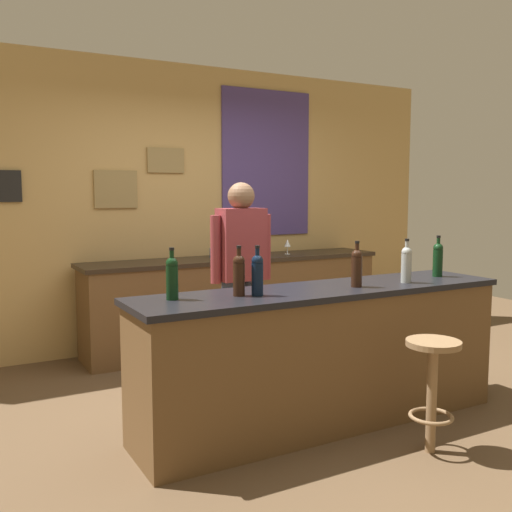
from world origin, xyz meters
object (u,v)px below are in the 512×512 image
at_px(wine_bottle_e, 406,263).
at_px(wine_glass_b, 288,244).
at_px(coffee_mug, 214,253).
at_px(wine_bottle_f, 438,258).
at_px(wine_bottle_a, 172,277).
at_px(wine_bottle_c, 257,273).
at_px(wine_glass_a, 256,246).
at_px(wine_bottle_d, 357,267).
at_px(bartender, 241,270).
at_px(bar_stool, 432,377).
at_px(wine_bottle_b, 239,274).

distance_m(wine_bottle_e, wine_glass_b, 2.16).
bearing_deg(wine_glass_b, coffee_mug, 174.55).
bearing_deg(wine_bottle_f, wine_glass_b, 91.36).
relative_size(wine_bottle_e, coffee_mug, 2.45).
xyz_separation_m(wine_bottle_a, wine_bottle_c, (0.50, -0.13, 0.00)).
bearing_deg(wine_glass_a, wine_bottle_d, -100.59).
xyz_separation_m(wine_bottle_a, wine_glass_b, (2.01, 1.95, -0.05)).
distance_m(bartender, coffee_mug, 1.23).
xyz_separation_m(wine_bottle_f, wine_glass_a, (-0.44, 1.98, -0.05)).
bearing_deg(coffee_mug, wine_glass_b, -5.45).
bearing_deg(wine_bottle_a, wine_bottle_d, -7.46).
relative_size(bar_stool, wine_bottle_c, 2.22).
xyz_separation_m(wine_bottle_a, wine_bottle_f, (2.06, -0.07, 0.00)).
bearing_deg(wine_bottle_a, wine_bottle_e, -6.32).
height_order(wine_bottle_e, wine_glass_b, wine_bottle_e).
bearing_deg(wine_bottle_b, wine_bottle_c, -23.65).
bearing_deg(wine_glass_b, bar_stool, -104.16).
bearing_deg(bar_stool, wine_glass_a, 83.85).
xyz_separation_m(wine_bottle_c, wine_bottle_f, (1.56, 0.05, 0.00)).
bearing_deg(wine_bottle_b, wine_bottle_e, -4.60).
bearing_deg(bar_stool, wine_bottle_e, 61.16).
distance_m(bar_stool, wine_bottle_e, 0.89).
bearing_deg(wine_bottle_a, wine_glass_a, 49.72).
height_order(wine_bottle_d, wine_glass_a, wine_bottle_d).
distance_m(wine_bottle_d, wine_bottle_e, 0.42).
xyz_separation_m(bartender, wine_glass_a, (0.73, 1.07, 0.07)).
xyz_separation_m(wine_bottle_a, coffee_mug, (1.21, 2.03, -0.11)).
bearing_deg(wine_bottle_f, wine_bottle_c, -178.05).
xyz_separation_m(wine_bottle_d, wine_bottle_f, (0.83, 0.09, 0.00)).
distance_m(wine_glass_b, coffee_mug, 0.81).
distance_m(wine_bottle_b, wine_bottle_f, 1.66).
distance_m(wine_bottle_a, wine_glass_a, 2.50).
xyz_separation_m(wine_bottle_a, wine_bottle_e, (1.65, -0.18, 0.00)).
bearing_deg(wine_bottle_c, wine_glass_a, 61.19).
relative_size(wine_bottle_c, wine_bottle_e, 1.00).
height_order(wine_bottle_a, wine_glass_b, wine_bottle_a).
xyz_separation_m(bar_stool, wine_bottle_b, (-0.93, 0.68, 0.60)).
xyz_separation_m(wine_bottle_d, wine_glass_b, (0.78, 2.11, -0.05)).
bearing_deg(wine_glass_a, bartender, -124.11).
relative_size(bartender, wine_bottle_e, 5.29).
xyz_separation_m(wine_bottle_f, wine_glass_b, (-0.05, 2.02, -0.05)).
bearing_deg(wine_glass_b, wine_bottle_f, -88.64).
distance_m(wine_glass_a, coffee_mug, 0.43).
bearing_deg(wine_bottle_d, bartender, 108.89).
height_order(bartender, wine_bottle_c, bartender).
distance_m(bartender, bar_stool, 1.72).
xyz_separation_m(wine_bottle_c, wine_bottle_e, (1.15, -0.06, 0.00)).
bearing_deg(wine_bottle_c, wine_bottle_f, 1.95).
bearing_deg(wine_glass_b, wine_glass_a, -174.08).
bearing_deg(wine_bottle_b, wine_bottle_f, 0.29).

